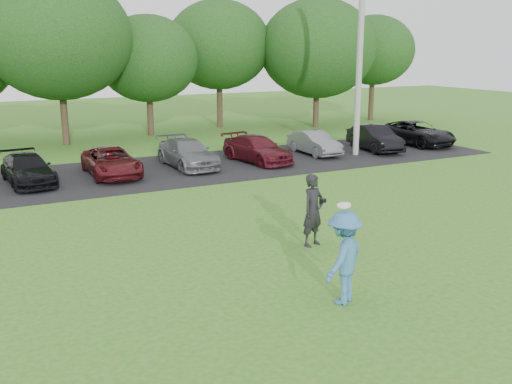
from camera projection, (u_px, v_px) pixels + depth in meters
ground at (330, 287)px, 12.20m from camera, size 100.00×100.00×0.00m
parking_lot at (152, 172)px, 23.43m from camera, size 32.00×6.50×0.03m
utility_pole at (360, 46)px, 25.84m from camera, size 0.28×0.28×10.09m
frisbee_player at (344, 257)px, 11.23m from camera, size 1.42×1.22×2.07m
camera_bystander at (313, 210)px, 14.54m from camera, size 0.79×0.65×1.88m
parked_cars at (189, 154)px, 24.02m from camera, size 30.85×4.70×1.23m
tree_row at (122, 49)px, 31.33m from camera, size 42.39×9.85×8.64m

